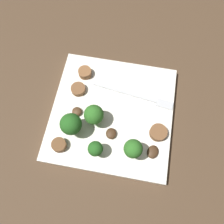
# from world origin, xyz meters

# --- Properties ---
(ground_plane) EXTENTS (1.40, 1.40, 0.00)m
(ground_plane) POSITION_xyz_m (0.00, 0.00, 0.00)
(ground_plane) COLOR #4C3826
(plate) EXTENTS (0.25, 0.25, 0.02)m
(plate) POSITION_xyz_m (0.00, 0.00, 0.01)
(plate) COLOR white
(plate) RESTS_ON ground_plane
(fork) EXTENTS (0.18, 0.04, 0.00)m
(fork) POSITION_xyz_m (0.05, 0.04, 0.02)
(fork) COLOR silver
(fork) RESTS_ON plate
(broccoli_floret_0) EXTENTS (0.04, 0.04, 0.06)m
(broccoli_floret_0) POSITION_xyz_m (-0.03, -0.03, 0.05)
(broccoli_floret_0) COLOR #347525
(broccoli_floret_0) RESTS_ON plate
(broccoli_floret_1) EXTENTS (0.04, 0.04, 0.06)m
(broccoli_floret_1) POSITION_xyz_m (-0.07, -0.05, 0.06)
(broccoli_floret_1) COLOR #296420
(broccoli_floret_1) RESTS_ON plate
(broccoli_floret_2) EXTENTS (0.04, 0.04, 0.06)m
(broccoli_floret_2) POSITION_xyz_m (0.05, -0.08, 0.05)
(broccoli_floret_2) COLOR #347525
(broccoli_floret_2) RESTS_ON plate
(broccoli_floret_3) EXTENTS (0.03, 0.03, 0.05)m
(broccoli_floret_3) POSITION_xyz_m (-0.02, -0.09, 0.05)
(broccoli_floret_3) COLOR #296420
(broccoli_floret_3) RESTS_ON plate
(sausage_slice_0) EXTENTS (0.04, 0.04, 0.01)m
(sausage_slice_0) POSITION_xyz_m (-0.08, 0.04, 0.02)
(sausage_slice_0) COLOR brown
(sausage_slice_0) RESTS_ON plate
(sausage_slice_1) EXTENTS (0.04, 0.04, 0.02)m
(sausage_slice_1) POSITION_xyz_m (-0.09, -0.09, 0.03)
(sausage_slice_1) COLOR brown
(sausage_slice_1) RESTS_ON plate
(sausage_slice_2) EXTENTS (0.04, 0.04, 0.02)m
(sausage_slice_2) POSITION_xyz_m (-0.08, 0.08, 0.03)
(sausage_slice_2) COLOR brown
(sausage_slice_2) RESTS_ON plate
(sausage_slice_3) EXTENTS (0.05, 0.05, 0.01)m
(sausage_slice_3) POSITION_xyz_m (0.10, -0.03, 0.02)
(sausage_slice_3) COLOR brown
(sausage_slice_3) RESTS_ON plate
(mushroom_0) EXTENTS (0.03, 0.03, 0.01)m
(mushroom_0) POSITION_xyz_m (0.09, -0.07, 0.02)
(mushroom_0) COLOR #422B19
(mushroom_0) RESTS_ON plate
(mushroom_1) EXTENTS (0.02, 0.02, 0.01)m
(mushroom_1) POSITION_xyz_m (0.01, -0.05, 0.02)
(mushroom_1) COLOR #422B19
(mushroom_1) RESTS_ON plate
(mushroom_2) EXTENTS (0.03, 0.03, 0.01)m
(mushroom_2) POSITION_xyz_m (-0.07, -0.01, 0.02)
(mushroom_2) COLOR #4C331E
(mushroom_2) RESTS_ON plate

